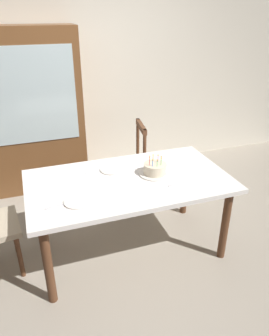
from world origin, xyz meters
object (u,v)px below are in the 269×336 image
at_px(birthday_cake, 155,169).
at_px(plate_near_celebrant, 78,201).
at_px(dining_table, 129,188).
at_px(chair_spindle_back, 126,167).
at_px(china_cabinet, 34,113).
at_px(plate_far_side, 112,169).

distance_m(birthday_cake, plate_near_celebrant, 0.76).
relative_size(dining_table, chair_spindle_back, 1.81).
distance_m(birthday_cake, china_cabinet, 1.79).
bearing_deg(china_cabinet, chair_spindle_back, -40.85).
bearing_deg(chair_spindle_back, dining_table, -106.00).
bearing_deg(chair_spindle_back, china_cabinet, 139.15).
bearing_deg(china_cabinet, dining_table, -67.27).
xyz_separation_m(plate_far_side, china_cabinet, (-0.57, 1.34, 0.20)).
xyz_separation_m(dining_table, china_cabinet, (-0.65, 1.56, 0.29)).
relative_size(birthday_cake, plate_far_side, 1.27).
bearing_deg(birthday_cake, dining_table, -176.45).
distance_m(dining_table, birthday_cake, 0.28).
bearing_deg(plate_near_celebrant, dining_table, 24.56).
relative_size(birthday_cake, china_cabinet, 0.15).
bearing_deg(china_cabinet, plate_far_side, -67.11).
height_order(dining_table, plate_far_side, plate_far_side).
distance_m(dining_table, chair_spindle_back, 0.85).
bearing_deg(plate_far_side, dining_table, -68.31).
xyz_separation_m(plate_near_celebrant, chair_spindle_back, (0.70, 1.01, -0.29)).
relative_size(chair_spindle_back, china_cabinet, 0.50).
bearing_deg(dining_table, china_cabinet, 112.73).
distance_m(plate_far_side, chair_spindle_back, 0.72).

